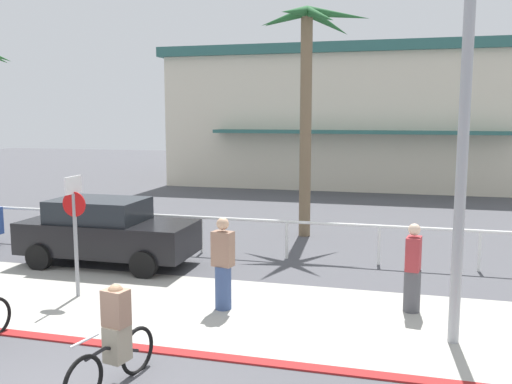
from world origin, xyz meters
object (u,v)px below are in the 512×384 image
at_px(pedestrian_0, 413,271).
at_px(car_black_1, 106,231).
at_px(palm_tree_1, 308,65).
at_px(stop_sign_bike_lane, 75,219).
at_px(streetlight_curb, 468,84).
at_px(cyclist_black_0, 115,339).
at_px(pedestrian_1, 223,267).

bearing_deg(pedestrian_0, car_black_1, 167.66).
distance_m(palm_tree_1, pedestrian_0, 8.37).
bearing_deg(stop_sign_bike_lane, streetlight_curb, -5.71).
bearing_deg(stop_sign_bike_lane, cyclist_black_0, -50.63).
bearing_deg(cyclist_black_0, streetlight_curb, 28.20).
distance_m(cyclist_black_0, pedestrian_1, 3.38).
xyz_separation_m(palm_tree_1, pedestrian_0, (3.16, -6.31, -4.50)).
xyz_separation_m(streetlight_curb, pedestrian_0, (-0.66, 1.58, -3.46)).
height_order(stop_sign_bike_lane, cyclist_black_0, stop_sign_bike_lane).
xyz_separation_m(streetlight_curb, car_black_1, (-8.16, 3.22, -3.41)).
height_order(cyclist_black_0, pedestrian_1, pedestrian_1).
relative_size(streetlight_curb, palm_tree_1, 1.06).
height_order(pedestrian_0, pedestrian_1, pedestrian_1).
distance_m(stop_sign_bike_lane, cyclist_black_0, 4.36).
distance_m(streetlight_curb, pedestrian_0, 3.86).
height_order(stop_sign_bike_lane, palm_tree_1, palm_tree_1).
bearing_deg(pedestrian_1, cyclist_black_0, -98.60).
xyz_separation_m(streetlight_curb, pedestrian_1, (-4.24, 0.79, -3.41)).
xyz_separation_m(stop_sign_bike_lane, pedestrian_0, (6.78, 0.84, -0.86)).
xyz_separation_m(palm_tree_1, pedestrian_1, (-0.42, -7.10, -4.45)).
xyz_separation_m(streetlight_curb, cyclist_black_0, (-4.74, -2.54, -3.58)).
xyz_separation_m(cyclist_black_0, pedestrian_0, (4.08, 4.12, 0.12)).
bearing_deg(palm_tree_1, car_black_1, -132.94).
height_order(streetlight_curb, pedestrian_0, streetlight_curb).
bearing_deg(pedestrian_1, stop_sign_bike_lane, -179.12).
distance_m(stop_sign_bike_lane, pedestrian_0, 6.88).
bearing_deg(cyclist_black_0, stop_sign_bike_lane, 129.37).
relative_size(stop_sign_bike_lane, cyclist_black_0, 1.43).
bearing_deg(palm_tree_1, pedestrian_0, -63.42).
bearing_deg(cyclist_black_0, pedestrian_1, 81.40).
bearing_deg(stop_sign_bike_lane, pedestrian_0, 7.07).
distance_m(streetlight_curb, pedestrian_1, 5.50).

